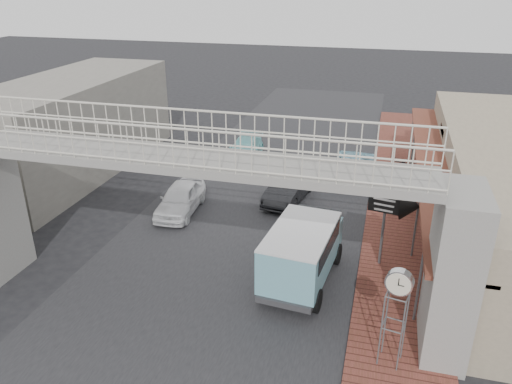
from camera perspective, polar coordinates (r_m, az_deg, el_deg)
The scene contains 14 objects.
ground at distance 20.12m, azimuth -2.69°, elevation -6.31°, with size 120.00×120.00×0.00m, color black.
road_strip at distance 20.11m, azimuth -2.69°, elevation -6.30°, with size 10.00×60.00×0.01m, color black.
sidewalk at distance 22.00m, azimuth 16.19°, elevation -4.37°, with size 3.00×40.00×0.10m, color brown.
footbridge at distance 15.31m, azimuth -7.43°, elevation -3.21°, with size 16.40×2.40×6.34m.
building_far_left at distance 28.90m, azimuth -20.42°, elevation 7.07°, with size 5.00×14.00×5.00m, color gray.
white_hatchback at distance 22.96m, azimuth -8.63°, elevation -0.73°, with size 1.55×3.86×1.31m, color white.
dark_sedan at distance 23.98m, azimuth 3.87°, elevation 0.63°, with size 1.43×4.10×1.35m, color black.
angkot_curb at distance 27.34m, azimuth 11.03°, elevation 3.12°, with size 2.12×4.60×1.28m, color #71B0C4.
angkot_far at distance 29.25m, azimuth -1.27°, elevation 4.86°, with size 1.69×4.17×1.21m, color #70BFC2.
angkot_van at distance 17.36m, azimuth 5.33°, elevation -6.33°, with size 2.44×4.65×2.19m.
motorcycle_near at distance 24.12m, azimuth 18.37°, elevation -0.63°, with size 0.67×1.93×1.01m, color black.
motorcycle_far at distance 27.30m, azimuth 15.84°, elevation 2.68°, with size 0.54×1.90×1.14m, color black.
street_clock at distance 13.73m, azimuth 16.01°, elevation -10.36°, with size 0.76×0.67×2.99m.
arrow_sign at distance 18.14m, azimuth 16.99°, elevation -1.56°, with size 1.88×1.23×3.14m.
Camera 1 is at (5.42, -16.56, 10.06)m, focal length 35.00 mm.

